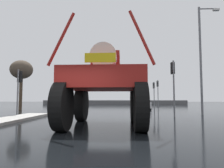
{
  "coord_description": "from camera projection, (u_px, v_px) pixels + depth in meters",
  "views": [
    {
      "loc": [
        1.58,
        -5.76,
        1.28
      ],
      "look_at": [
        0.98,
        7.22,
        2.23
      ],
      "focal_mm": 32.0,
      "sensor_mm": 36.0,
      "label": 1
    }
  ],
  "objects": [
    {
      "name": "oversize_sprayer",
      "position": [
        105.0,
        85.0,
        9.66
      ],
      "size": [
        4.27,
        5.68,
        4.74
      ],
      "rotation": [
        0.0,
        0.0,
        1.56
      ],
      "color": "black",
      "rests_on": "ground"
    },
    {
      "name": "streetlight_near_right",
      "position": [
        202.0,
        55.0,
        16.24
      ],
      "size": [
        1.72,
        0.24,
        8.85
      ],
      "color": "slate",
      "rests_on": "ground"
    },
    {
      "name": "roadside_barrier",
      "position": [
        114.0,
        102.0,
        44.01
      ],
      "size": [
        31.88,
        0.24,
        0.9
      ],
      "primitive_type": "cube",
      "color": "#59595B",
      "rests_on": "ground"
    },
    {
      "name": "traffic_signal_far_left",
      "position": [
        158.0,
        88.0,
        29.08
      ],
      "size": [
        0.24,
        0.55,
        3.97
      ],
      "color": "slate",
      "rests_on": "ground"
    },
    {
      "name": "traffic_signal_near_left",
      "position": [
        19.0,
        82.0,
        14.72
      ],
      "size": [
        0.24,
        0.54,
        3.42
      ],
      "color": "slate",
      "rests_on": "ground"
    },
    {
      "name": "bare_tree_left",
      "position": [
        21.0,
        70.0,
        23.21
      ],
      "size": [
        2.54,
        2.54,
        5.73
      ],
      "color": "#473828",
      "rests_on": "ground"
    },
    {
      "name": "ground_plane",
      "position": [
        108.0,
        109.0,
        23.65
      ],
      "size": [
        120.0,
        120.0,
        0.0
      ],
      "primitive_type": "plane",
      "color": "black"
    },
    {
      "name": "sedan_ahead",
      "position": [
        141.0,
        103.0,
        24.06
      ],
      "size": [
        2.08,
        4.2,
        1.52
      ],
      "rotation": [
        0.0,
        0.0,
        1.63
      ],
      "color": "silver",
      "rests_on": "ground"
    },
    {
      "name": "traffic_signal_far_right",
      "position": [
        154.0,
        89.0,
        29.09
      ],
      "size": [
        0.24,
        0.55,
        3.71
      ],
      "color": "slate",
      "rests_on": "ground"
    },
    {
      "name": "traffic_signal_near_right",
      "position": [
        173.0,
        76.0,
        14.22
      ],
      "size": [
        0.24,
        0.54,
        3.98
      ],
      "color": "slate",
      "rests_on": "ground"
    }
  ]
}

